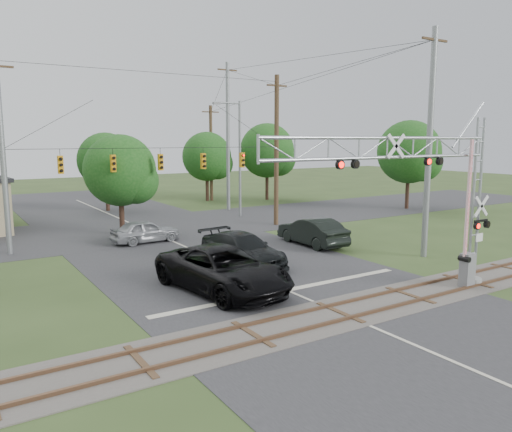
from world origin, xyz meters
TOP-DOWN VIEW (x-y plane):
  - ground at (0.00, 0.00)m, footprint 160.00×160.00m
  - road_main at (0.00, 10.00)m, footprint 14.00×90.00m
  - road_cross at (0.00, 24.00)m, footprint 90.00×12.00m
  - railroad_track at (0.00, 2.00)m, footprint 90.00×3.20m
  - crossing_gantry at (4.22, 1.64)m, footprint 12.34×0.98m
  - traffic_signal_span at (0.93, 20.00)m, footprint 19.34×0.36m
  - pickup_black at (-2.41, 7.00)m, footprint 4.25×7.48m
  - car_dark at (0.71, 10.51)m, footprint 2.93×6.07m
  - sedan_silver at (-1.58, 19.00)m, footprint 4.51×2.01m
  - suv_dark at (7.09, 12.51)m, footprint 2.01×5.39m
  - streetlight at (9.09, 25.19)m, footprint 2.64×0.27m
  - utility_poles at (2.46, 22.56)m, footprint 26.97×30.60m
  - treeline at (-0.66, 32.23)m, footprint 54.26×22.99m

SIDE VIEW (x-z plane):
  - ground at x=0.00m, z-range 0.00..0.00m
  - road_main at x=0.00m, z-range 0.00..0.02m
  - road_cross at x=0.00m, z-range 0.00..0.02m
  - railroad_track at x=0.00m, z-range -0.05..0.11m
  - sedan_silver at x=-1.58m, z-range 0.00..1.51m
  - car_dark at x=0.71m, z-range 0.00..1.70m
  - suv_dark at x=7.09m, z-range 0.00..1.76m
  - pickup_black at x=-2.41m, z-range 0.00..1.97m
  - crossing_gantry at x=4.22m, z-range 0.96..8.60m
  - treeline at x=-0.66m, z-range 0.53..10.31m
  - streetlight at x=9.09m, z-range 0.59..10.47m
  - traffic_signal_span at x=0.93m, z-range -0.09..11.41m
  - utility_poles at x=2.46m, z-range -0.79..12.88m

